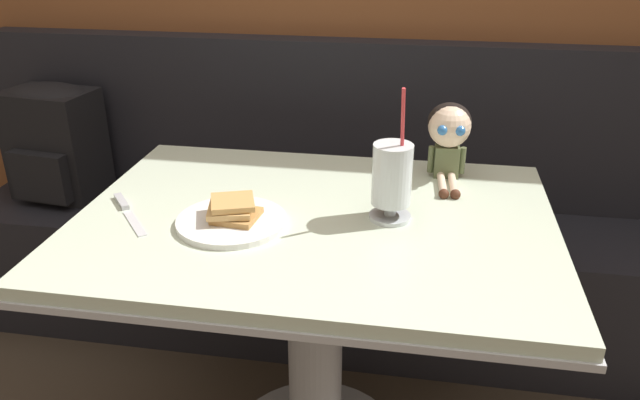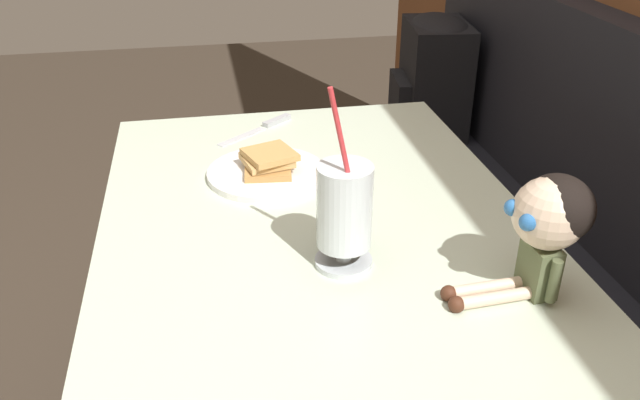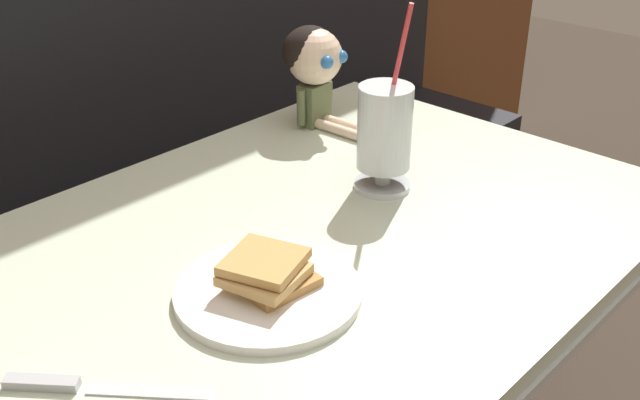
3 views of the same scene
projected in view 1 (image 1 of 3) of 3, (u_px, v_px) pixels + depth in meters
booth_bench at (346, 243)px, 2.19m from camera, size 2.60×0.48×1.00m
diner_table at (315, 288)px, 1.53m from camera, size 1.11×0.81×0.74m
toast_plate at (232, 218)px, 1.41m from camera, size 0.25×0.25×0.06m
milkshake_glass at (392, 178)px, 1.40m from camera, size 0.10×0.10×0.31m
butter_knife at (125, 207)px, 1.48m from camera, size 0.16×0.19×0.01m
seated_doll at (449, 130)px, 1.61m from camera, size 0.12×0.22×0.20m
backpack at (54, 139)px, 2.18m from camera, size 0.32×0.28×0.41m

